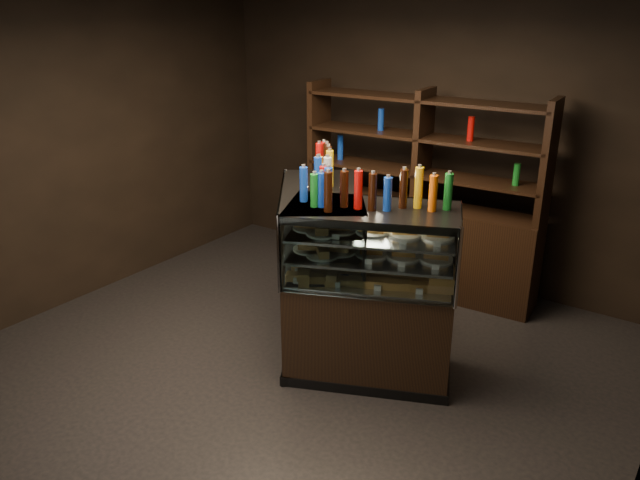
# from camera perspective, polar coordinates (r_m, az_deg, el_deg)

# --- Properties ---
(ground) EXTENTS (5.00, 5.00, 0.00)m
(ground) POSITION_cam_1_polar(r_m,az_deg,el_deg) (5.06, -3.34, -12.07)
(ground) COLOR black
(ground) RESTS_ON ground
(room_shell) EXTENTS (5.02, 5.02, 3.01)m
(room_shell) POSITION_cam_1_polar(r_m,az_deg,el_deg) (4.31, -3.89, 10.03)
(room_shell) COLOR black
(room_shell) RESTS_ON ground
(display_case) EXTENTS (1.89, 1.40, 1.39)m
(display_case) POSITION_cam_1_polar(r_m,az_deg,el_deg) (5.02, 2.23, -6.18)
(display_case) COLOR black
(display_case) RESTS_ON ground
(food_display) EXTENTS (1.56, 1.04, 0.43)m
(food_display) POSITION_cam_1_polar(r_m,az_deg,el_deg) (4.77, 2.28, -0.05)
(food_display) COLOR #DEA54F
(food_display) RESTS_ON display_case
(bottles_top) EXTENTS (1.39, 0.90, 0.30)m
(bottles_top) POSITION_cam_1_polar(r_m,az_deg,el_deg) (4.63, 2.44, 5.48)
(bottles_top) COLOR #147223
(bottles_top) RESTS_ON display_case
(potted_conifer) EXTENTS (0.39, 0.39, 0.83)m
(potted_conifer) POSITION_cam_1_polar(r_m,az_deg,el_deg) (5.48, 8.90, -3.86)
(potted_conifer) COLOR black
(potted_conifer) RESTS_ON ground
(back_shelving) EXTENTS (2.40, 0.56, 2.00)m
(back_shelving) POSITION_cam_1_polar(r_m,az_deg,el_deg) (6.30, 8.92, 0.87)
(back_shelving) COLOR black
(back_shelving) RESTS_ON ground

